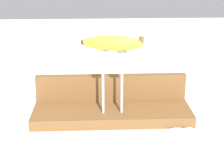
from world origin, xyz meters
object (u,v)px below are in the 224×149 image
object	(u,v)px
fork_fallen_near	(9,86)
banana_chunk_near	(140,93)
fork_stand_center	(112,76)
banana_raised_center	(112,43)
fork_fallen_far	(193,126)

from	to	relation	value
fork_fallen_near	banana_chunk_near	world-z (taller)	banana_chunk_near
fork_stand_center	banana_chunk_near	world-z (taller)	fork_stand_center
banana_raised_center	banana_chunk_near	bearing A→B (deg)	59.29
banana_chunk_near	fork_stand_center	bearing A→B (deg)	-120.69
fork_fallen_near	fork_fallen_far	world-z (taller)	same
fork_stand_center	fork_fallen_near	xyz separation A→B (m)	(-0.34, 0.27, -0.13)
fork_stand_center	banana_chunk_near	size ratio (longest dim) A/B	2.57
fork_fallen_near	banana_chunk_near	bearing A→B (deg)	-15.43
banana_raised_center	fork_fallen_far	size ratio (longest dim) A/B	0.86
fork_stand_center	banana_chunk_near	xyz separation A→B (m)	(0.09, 0.16, -0.11)
fork_fallen_far	fork_stand_center	bearing A→B (deg)	169.24
fork_stand_center	banana_raised_center	bearing A→B (deg)	170.91
fork_fallen_near	banana_raised_center	bearing A→B (deg)	-38.91
fork_fallen_far	banana_chunk_near	world-z (taller)	banana_chunk_near
fork_stand_center	fork_fallen_near	distance (m)	0.46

